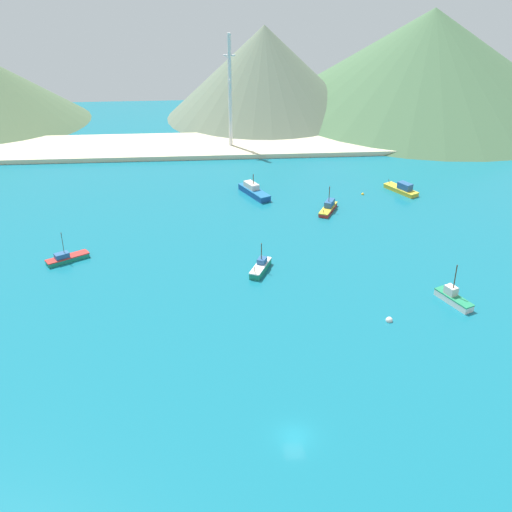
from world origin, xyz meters
name	(u,v)px	position (x,y,z in m)	size (l,w,h in m)	color
ground	(271,305)	(0.00, 30.00, -0.25)	(260.00, 280.00, 0.50)	#146B7F
fishing_boat_0	(402,189)	(35.05, 76.33, 0.89)	(6.75, 8.93, 2.54)	gold
fishing_boat_1	(328,207)	(16.00, 66.81, 0.83)	(5.29, 7.84, 5.72)	red
fishing_boat_3	(261,267)	(-0.83, 41.06, 0.80)	(4.53, 7.19, 5.36)	#198466
fishing_boat_4	(254,191)	(0.44, 77.30, 0.98)	(7.08, 10.59, 4.95)	#14478C
fishing_boat_7	(453,298)	(29.68, 28.18, 0.91)	(4.74, 7.34, 6.86)	silver
fishing_boat_8	(66,258)	(-36.20, 47.40, 0.67)	(7.73, 5.79, 5.94)	#198466
buoy_0	(389,320)	(17.87, 23.57, 0.19)	(1.08, 1.08, 1.08)	silver
buoy_1	(363,194)	(25.61, 75.63, 0.11)	(0.63, 0.63, 0.63)	gold
beach_strip	(243,145)	(0.00, 113.76, 0.60)	(247.00, 21.75, 1.20)	beige
hill_central	(264,72)	(8.59, 145.79, 14.32)	(63.45, 63.45, 28.63)	#60705B
hill_east	(429,61)	(63.20, 148.74, 16.46)	(105.70, 105.70, 32.92)	#476B47
radio_tower	(230,92)	(-3.52, 111.65, 15.79)	(3.10, 2.48, 30.97)	silver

